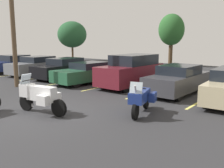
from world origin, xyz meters
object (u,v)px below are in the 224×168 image
car_navy (13,64)px  utility_pole (11,4)px  motorcycle_third (141,98)px  car_grey (35,66)px  car_charcoal (178,80)px  car_black (62,68)px  car_maroon (131,71)px  car_green (88,73)px  motorcycle_touring (40,96)px

car_navy → utility_pole: (6.48, -3.69, 4.06)m
utility_pole → motorcycle_third: bearing=-2.1°
car_grey → car_charcoal: car_charcoal is taller
car_grey → car_black: (3.07, 0.10, -0.00)m
car_maroon → utility_pole: (-5.32, -4.25, 3.82)m
motorcycle_third → car_green: size_ratio=0.45×
car_black → car_green: car_black is taller
car_grey → motorcycle_third: bearing=-18.5°
car_navy → car_green: (8.89, -0.10, -0.04)m
car_maroon → car_charcoal: 3.04m
car_green → utility_pole: bearing=-123.8°
utility_pole → car_navy: bearing=150.4°
car_navy → utility_pole: size_ratio=0.50×
motorcycle_touring → car_navy: 13.68m
car_charcoal → utility_pole: utility_pole is taller
car_black → car_charcoal: 8.70m
car_navy → car_charcoal: size_ratio=1.02×
car_black → car_navy: bearing=-178.2°
car_black → utility_pole: utility_pole is taller
car_green → car_maroon: bearing=12.9°
car_grey → car_black: bearing=1.9°
car_navy → car_black: bearing=1.8°
motorcycle_third → car_charcoal: (-0.44, 4.37, 0.10)m
car_navy → car_black: 6.14m
car_grey → car_green: bearing=-1.8°
car_navy → car_grey: size_ratio=1.06×
car_black → utility_pole: bearing=-84.8°
car_black → car_green: (2.76, -0.29, -0.06)m
car_charcoal → motorcycle_touring: bearing=-111.9°
motorcycle_touring → car_grey: 11.09m
car_green → car_maroon: 3.01m
motorcycle_touring → utility_pole: utility_pole is taller
motorcycle_touring → car_black: 8.81m
car_maroon → car_black: bearing=-176.2°
car_green → utility_pole: size_ratio=0.51×
motorcycle_third → car_black: (-9.14, 4.19, 0.10)m
motorcycle_third → car_maroon: (-3.47, 4.57, 0.31)m
car_green → car_charcoal: size_ratio=1.05×
motorcycle_third → car_black: 10.06m
car_navy → car_charcoal: (14.83, 0.37, 0.01)m
car_green → car_maroon: (2.92, 0.67, 0.27)m
car_green → car_charcoal: bearing=4.5°
motorcycle_touring → car_black: size_ratio=0.53×
motorcycle_third → car_grey: 12.88m
car_grey → car_navy: bearing=-178.4°
car_grey → car_maroon: size_ratio=0.94×
motorcycle_touring → car_maroon: bearing=93.2°
motorcycle_third → car_black: car_black is taller
motorcycle_third → car_charcoal: car_charcoal is taller
car_navy → utility_pole: utility_pole is taller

